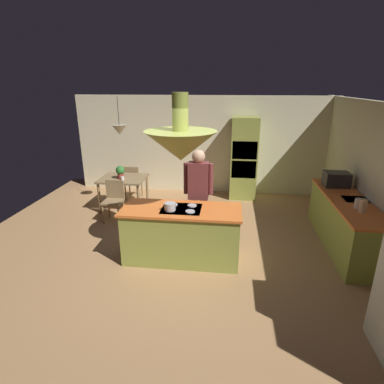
% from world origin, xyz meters
% --- Properties ---
extents(ground, '(8.16, 8.16, 0.00)m').
position_xyz_m(ground, '(0.00, 0.00, 0.00)').
color(ground, '#AD7F51').
extents(wall_back, '(6.80, 0.10, 2.55)m').
position_xyz_m(wall_back, '(0.00, 3.45, 1.27)').
color(wall_back, beige).
rests_on(wall_back, ground).
extents(wall_right, '(0.10, 7.20, 2.55)m').
position_xyz_m(wall_right, '(3.25, 0.40, 1.27)').
color(wall_right, beige).
rests_on(wall_right, ground).
extents(kitchen_island, '(1.95, 0.80, 0.94)m').
position_xyz_m(kitchen_island, '(0.00, -0.20, 0.46)').
color(kitchen_island, '#939E42').
rests_on(kitchen_island, ground).
extents(counter_run_right, '(0.73, 2.51, 0.92)m').
position_xyz_m(counter_run_right, '(2.84, 0.60, 0.47)').
color(counter_run_right, '#939E42').
rests_on(counter_run_right, ground).
extents(oven_tower, '(0.66, 0.62, 2.06)m').
position_xyz_m(oven_tower, '(1.10, 3.04, 1.03)').
color(oven_tower, '#939E42').
rests_on(oven_tower, ground).
extents(dining_table, '(1.03, 0.88, 0.76)m').
position_xyz_m(dining_table, '(-1.70, 1.90, 0.66)').
color(dining_table, olive).
rests_on(dining_table, ground).
extents(person_at_island, '(0.53, 0.23, 1.75)m').
position_xyz_m(person_at_island, '(0.21, 0.47, 1.01)').
color(person_at_island, tan).
rests_on(person_at_island, ground).
extents(range_hood, '(1.10, 1.10, 1.00)m').
position_xyz_m(range_hood, '(0.00, -0.20, 1.97)').
color(range_hood, '#939E42').
extents(pendant_light_over_table, '(0.32, 0.32, 0.82)m').
position_xyz_m(pendant_light_over_table, '(-1.70, 1.90, 1.86)').
color(pendant_light_over_table, beige).
extents(chair_facing_island, '(0.40, 0.40, 0.87)m').
position_xyz_m(chair_facing_island, '(-1.70, 1.24, 0.50)').
color(chair_facing_island, olive).
rests_on(chair_facing_island, ground).
extents(chair_by_back_wall, '(0.40, 0.40, 0.87)m').
position_xyz_m(chair_by_back_wall, '(-1.70, 2.56, 0.50)').
color(chair_by_back_wall, olive).
rests_on(chair_by_back_wall, ground).
extents(potted_plant_on_table, '(0.20, 0.20, 0.30)m').
position_xyz_m(potted_plant_on_table, '(-1.72, 1.82, 0.93)').
color(potted_plant_on_table, '#99382D').
rests_on(potted_plant_on_table, dining_table).
extents(cup_on_table, '(0.07, 0.07, 0.09)m').
position_xyz_m(cup_on_table, '(-1.64, 1.68, 0.81)').
color(cup_on_table, white).
rests_on(cup_on_table, dining_table).
extents(canister_flour, '(0.11, 0.11, 0.22)m').
position_xyz_m(canister_flour, '(2.84, -0.02, 1.03)').
color(canister_flour, '#E0B78C').
rests_on(canister_flour, counter_run_right).
extents(canister_sugar, '(0.12, 0.12, 0.16)m').
position_xyz_m(canister_sugar, '(2.84, 0.16, 1.00)').
color(canister_sugar, silver).
rests_on(canister_sugar, counter_run_right).
extents(microwave_on_counter, '(0.46, 0.36, 0.28)m').
position_xyz_m(microwave_on_counter, '(2.84, 1.34, 1.06)').
color(microwave_on_counter, '#232326').
rests_on(microwave_on_counter, counter_run_right).
extents(cooking_pot_on_cooktop, '(0.18, 0.18, 0.12)m').
position_xyz_m(cooking_pot_on_cooktop, '(-0.16, -0.33, 1.00)').
color(cooking_pot_on_cooktop, '#B2B2B7').
rests_on(cooking_pot_on_cooktop, kitchen_island).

